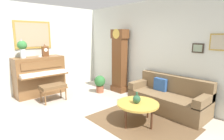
{
  "coord_description": "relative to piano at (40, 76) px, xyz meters",
  "views": [
    {
      "loc": [
        3.3,
        -1.92,
        1.85
      ],
      "look_at": [
        -0.31,
        1.33,
        0.89
      ],
      "focal_mm": 28.66,
      "sensor_mm": 36.0,
      "label": 1
    }
  ],
  "objects": [
    {
      "name": "mantel_clock",
      "position": [
        0.0,
        0.22,
        0.76
      ],
      "size": [
        0.13,
        0.18,
        0.38
      ],
      "color": "brown",
      "rests_on": "piano"
    },
    {
      "name": "green_jug",
      "position": [
        3.25,
        0.79,
        -0.06
      ],
      "size": [
        0.17,
        0.17,
        0.24
      ],
      "color": "#234C33",
      "rests_on": "coffee_table"
    },
    {
      "name": "wall_back",
      "position": [
        2.24,
        2.37,
        0.8
      ],
      "size": [
        5.3,
        0.13,
        2.8
      ],
      "color": "silver",
      "rests_on": "ground_plane"
    },
    {
      "name": "flower_vase",
      "position": [
        0.0,
        -0.43,
        0.9
      ],
      "size": [
        0.26,
        0.26,
        0.58
      ],
      "color": "silver",
      "rests_on": "piano"
    },
    {
      "name": "couch",
      "position": [
        3.33,
        1.92,
        -0.29
      ],
      "size": [
        1.9,
        0.8,
        0.84
      ],
      "color": "brown",
      "rests_on": "ground_plane"
    },
    {
      "name": "coffee_table",
      "position": [
        3.27,
        0.82,
        -0.18
      ],
      "size": [
        0.88,
        0.88,
        0.45
      ],
      "color": "gold",
      "rests_on": "ground_plane"
    },
    {
      "name": "wall_left",
      "position": [
        -0.37,
        -0.03,
        0.81
      ],
      "size": [
        0.13,
        4.9,
        2.8
      ],
      "color": "silver",
      "rests_on": "ground_plane"
    },
    {
      "name": "potted_plant",
      "position": [
        1.1,
        1.51,
        -0.28
      ],
      "size": [
        0.36,
        0.36,
        0.56
      ],
      "color": "#935138",
      "rests_on": "ground_plane"
    },
    {
      "name": "area_rug",
      "position": [
        3.32,
        0.87,
        -0.6
      ],
      "size": [
        2.1,
        1.5,
        0.01
      ],
      "primitive_type": "cube",
      "color": "brown",
      "rests_on": "ground_plane"
    },
    {
      "name": "grandfather_clock",
      "position": [
        1.43,
        2.07,
        0.36
      ],
      "size": [
        0.52,
        0.34,
        2.03
      ],
      "color": "brown",
      "rests_on": "ground_plane"
    },
    {
      "name": "ground_plane",
      "position": [
        2.23,
        -0.03,
        -0.65
      ],
      "size": [
        6.4,
        6.0,
        0.1
      ],
      "primitive_type": "cube",
      "color": "#B2A899"
    },
    {
      "name": "teacup",
      "position": [
        0.03,
        0.04,
        0.61
      ],
      "size": [
        0.12,
        0.12,
        0.06
      ],
      "color": "white",
      "rests_on": "piano"
    },
    {
      "name": "piano_bench",
      "position": [
        0.84,
        0.04,
        -0.2
      ],
      "size": [
        0.42,
        0.7,
        0.48
      ],
      "color": "brown",
      "rests_on": "ground_plane"
    },
    {
      "name": "piano",
      "position": [
        0.0,
        0.0,
        0.0
      ],
      "size": [
        0.87,
        1.44,
        1.19
      ],
      "color": "brown",
      "rests_on": "ground_plane"
    }
  ]
}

